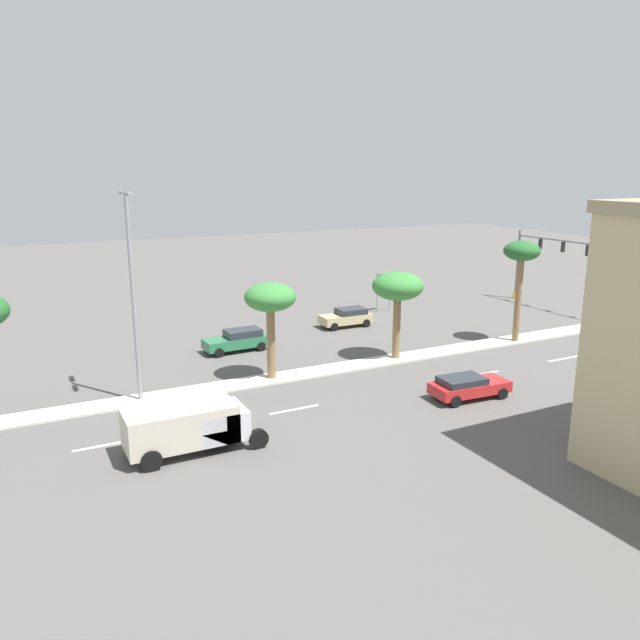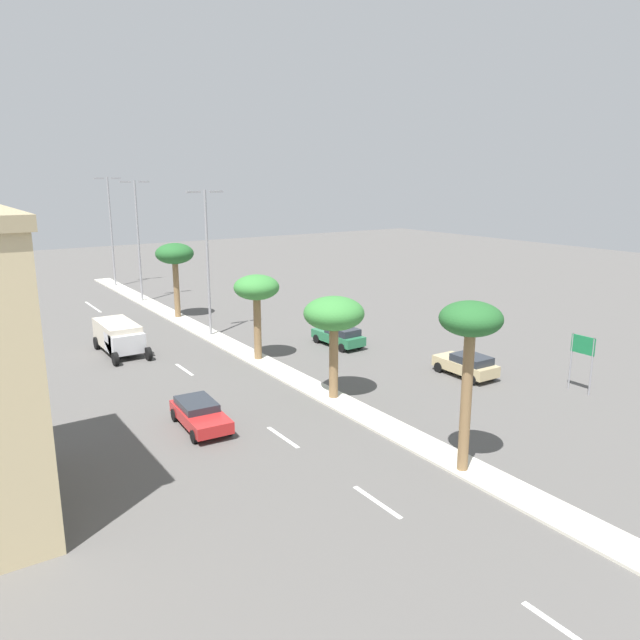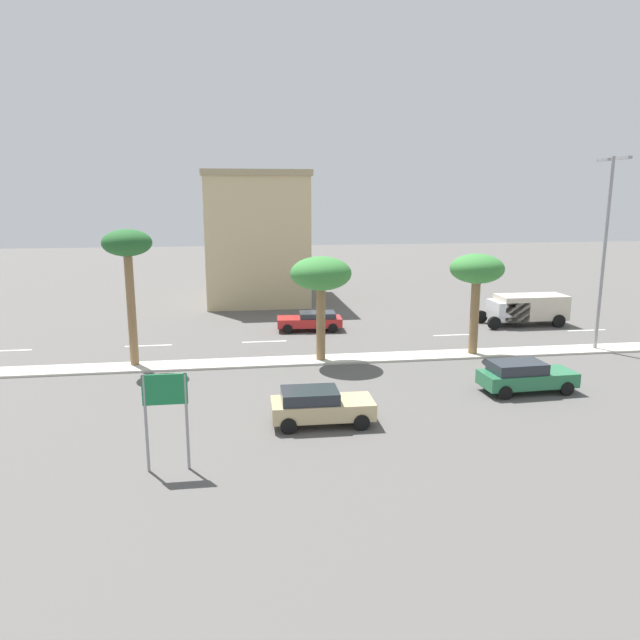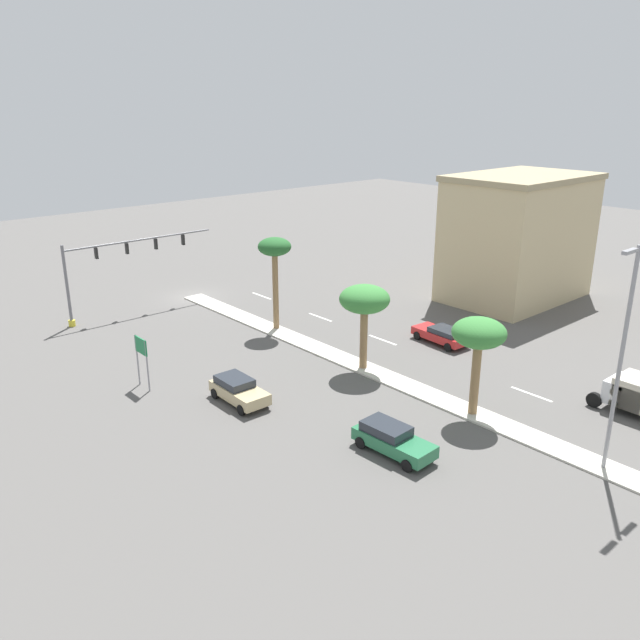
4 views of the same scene
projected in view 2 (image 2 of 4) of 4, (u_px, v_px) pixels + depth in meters
name	position (u px, v px, depth m)	size (l,w,h in m)	color
ground_plane	(284.00, 374.00, 38.15)	(160.00, 160.00, 0.00)	#565451
median_curb	(229.00, 345.00, 44.49)	(1.80, 70.69, 0.12)	beige
lane_stripe_leading	(566.00, 631.00, 16.52)	(0.20, 2.80, 0.01)	silver
lane_stripe_outboard	(377.00, 502.00, 23.11)	(0.20, 2.80, 0.01)	silver
lane_stripe_center	(283.00, 437.00, 28.85)	(0.20, 2.80, 0.01)	silver
lane_stripe_left	(184.00, 370.00, 38.96)	(0.20, 2.80, 0.01)	silver
lane_stripe_front	(138.00, 338.00, 46.63)	(0.20, 2.80, 0.01)	silver
lane_stripe_right	(97.00, 310.00, 56.57)	(0.20, 2.80, 0.01)	silver
lane_stripe_far	(89.00, 304.00, 58.92)	(0.20, 2.80, 0.01)	silver
directional_road_sign	(582.00, 352.00, 34.40)	(0.10, 1.46, 3.33)	gray
palm_tree_right	(470.00, 329.00, 24.07)	(2.54, 2.54, 7.21)	olive
palm_tree_center	(334.00, 316.00, 32.76)	(3.32, 3.32, 5.71)	olive
palm_tree_left	(257.00, 290.00, 39.89)	(3.02, 3.02, 5.73)	olive
palm_tree_rear	(175.00, 256.00, 51.96)	(3.25, 3.25, 6.47)	olive
street_lamp_mid	(207.00, 253.00, 45.70)	(2.90, 0.24, 11.06)	gray
street_lamp_center	(138.00, 233.00, 58.61)	(2.90, 0.24, 11.67)	gray
street_lamp_inboard	(111.00, 224.00, 67.04)	(2.90, 0.24, 11.98)	gray
sedan_red_left	(200.00, 414.00, 29.88)	(2.17, 4.47, 1.26)	red
sedan_tan_right	(467.00, 364.00, 37.48)	(1.97, 4.11, 1.45)	tan
sedan_green_rear	(339.00, 336.00, 44.22)	(2.01, 4.45, 1.48)	#287047
box_truck	(120.00, 336.00, 42.32)	(2.49, 6.06, 2.14)	silver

